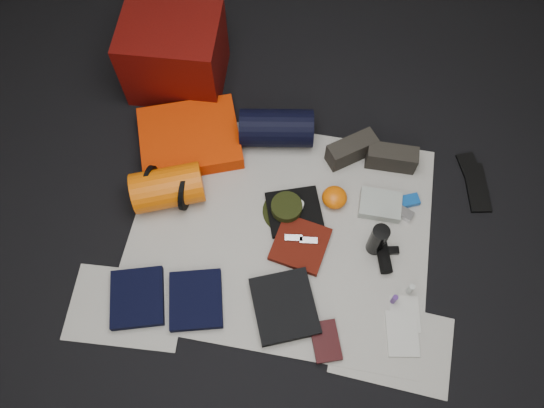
% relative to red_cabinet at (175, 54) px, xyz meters
% --- Properties ---
extents(floor, '(4.50, 4.50, 0.02)m').
position_rel_red_cabinet_xyz_m(floor, '(0.79, -0.91, -0.24)').
color(floor, black).
rests_on(floor, ground).
extents(newspaper_mat, '(1.60, 1.30, 0.01)m').
position_rel_red_cabinet_xyz_m(newspaper_mat, '(0.79, -0.91, -0.23)').
color(newspaper_mat, silver).
rests_on(newspaper_mat, floor).
extents(newspaper_sheet_front_left, '(0.61, 0.44, 0.00)m').
position_rel_red_cabinet_xyz_m(newspaper_sheet_front_left, '(0.09, -1.46, -0.23)').
color(newspaper_sheet_front_left, silver).
rests_on(newspaper_sheet_front_left, floor).
extents(newspaper_sheet_front_right, '(0.60, 0.43, 0.00)m').
position_rel_red_cabinet_xyz_m(newspaper_sheet_front_right, '(1.44, -1.41, -0.23)').
color(newspaper_sheet_front_right, silver).
rests_on(newspaper_sheet_front_right, floor).
extents(red_cabinet, '(0.59, 0.50, 0.46)m').
position_rel_red_cabinet_xyz_m(red_cabinet, '(0.00, 0.00, 0.00)').
color(red_cabinet, '#550906').
rests_on(red_cabinet, floor).
extents(sleeping_pad, '(0.69, 0.63, 0.10)m').
position_rel_red_cabinet_xyz_m(sleeping_pad, '(0.18, -0.45, -0.17)').
color(sleeping_pad, red).
rests_on(sleeping_pad, newspaper_mat).
extents(stuff_sack, '(0.43, 0.35, 0.22)m').
position_rel_red_cabinet_xyz_m(stuff_sack, '(0.16, -0.81, -0.11)').
color(stuff_sack, '#DF5903').
rests_on(stuff_sack, newspaper_mat).
extents(sack_strap_left, '(0.02, 0.22, 0.22)m').
position_rel_red_cabinet_xyz_m(sack_strap_left, '(0.06, -0.81, -0.12)').
color(sack_strap_left, black).
rests_on(sack_strap_left, newspaper_mat).
extents(sack_strap_right, '(0.02, 0.22, 0.22)m').
position_rel_red_cabinet_xyz_m(sack_strap_right, '(0.26, -0.81, -0.12)').
color(sack_strap_right, black).
rests_on(sack_strap_right, newspaper_mat).
extents(navy_duffel, '(0.45, 0.28, 0.22)m').
position_rel_red_cabinet_xyz_m(navy_duffel, '(0.67, -0.33, -0.12)').
color(navy_duffel, black).
rests_on(navy_duffel, newspaper_mat).
extents(boonie_brim, '(0.32, 0.32, 0.01)m').
position_rel_red_cabinet_xyz_m(boonie_brim, '(0.81, -0.79, -0.22)').
color(boonie_brim, black).
rests_on(boonie_brim, newspaper_mat).
extents(boonie_crown, '(0.17, 0.17, 0.07)m').
position_rel_red_cabinet_xyz_m(boonie_crown, '(0.81, -0.79, -0.18)').
color(boonie_crown, black).
rests_on(boonie_crown, boonie_brim).
extents(hiking_boot_left, '(0.29, 0.25, 0.14)m').
position_rel_red_cabinet_xyz_m(hiking_boot_left, '(1.11, -0.37, -0.15)').
color(hiking_boot_left, '#292520').
rests_on(hiking_boot_left, newspaper_mat).
extents(hiking_boot_right, '(0.28, 0.11, 0.14)m').
position_rel_red_cabinet_xyz_m(hiking_boot_right, '(1.34, -0.38, -0.16)').
color(hiking_boot_right, '#292520').
rests_on(hiking_boot_right, newspaper_mat).
extents(flip_flop_left, '(0.19, 0.29, 0.02)m').
position_rel_red_cabinet_xyz_m(flip_flop_left, '(1.81, -0.36, -0.22)').
color(flip_flop_left, black).
rests_on(flip_flop_left, floor).
extents(flip_flop_right, '(0.17, 0.32, 0.02)m').
position_rel_red_cabinet_xyz_m(flip_flop_right, '(1.84, -0.45, -0.22)').
color(flip_flop_right, black).
rests_on(flip_flop_right, floor).
extents(trousers_navy_a, '(0.34, 0.37, 0.05)m').
position_rel_red_cabinet_xyz_m(trousers_navy_a, '(0.14, -1.41, -0.20)').
color(trousers_navy_a, black).
rests_on(trousers_navy_a, newspaper_mat).
extents(trousers_navy_b, '(0.33, 0.36, 0.05)m').
position_rel_red_cabinet_xyz_m(trousers_navy_b, '(0.44, -1.37, -0.20)').
color(trousers_navy_b, black).
rests_on(trousers_navy_b, newspaper_mat).
extents(trousers_charcoal, '(0.41, 0.43, 0.05)m').
position_rel_red_cabinet_xyz_m(trousers_charcoal, '(0.89, -1.32, -0.20)').
color(trousers_charcoal, black).
rests_on(trousers_charcoal, newspaper_mat).
extents(black_tshirt, '(0.36, 0.35, 0.03)m').
position_rel_red_cabinet_xyz_m(black_tshirt, '(0.85, -0.79, -0.21)').
color(black_tshirt, black).
rests_on(black_tshirt, newspaper_mat).
extents(red_shirt, '(0.32, 0.32, 0.04)m').
position_rel_red_cabinet_xyz_m(red_shirt, '(0.91, -0.97, -0.21)').
color(red_shirt, '#521209').
rests_on(red_shirt, newspaper_mat).
extents(orange_stuff_sack, '(0.15, 0.15, 0.09)m').
position_rel_red_cabinet_xyz_m(orange_stuff_sack, '(1.06, -0.68, -0.18)').
color(orange_stuff_sack, '#DF5903').
rests_on(orange_stuff_sack, newspaper_mat).
extents(first_aid_pouch, '(0.23, 0.17, 0.06)m').
position_rel_red_cabinet_xyz_m(first_aid_pouch, '(1.31, -0.67, -0.20)').
color(first_aid_pouch, '#99A199').
rests_on(first_aid_pouch, newspaper_mat).
extents(water_bottle, '(0.11, 0.11, 0.23)m').
position_rel_red_cabinet_xyz_m(water_bottle, '(1.30, -0.91, -0.11)').
color(water_bottle, black).
rests_on(water_bottle, newspaper_mat).
extents(speaker, '(0.11, 0.18, 0.06)m').
position_rel_red_cabinet_xyz_m(speaker, '(1.36, -0.97, -0.19)').
color(speaker, black).
rests_on(speaker, newspaper_mat).
extents(compact_camera, '(0.11, 0.09, 0.04)m').
position_rel_red_cabinet_xyz_m(compact_camera, '(1.44, -0.69, -0.21)').
color(compact_camera, silver).
rests_on(compact_camera, newspaper_mat).
extents(cyan_case, '(0.12, 0.10, 0.03)m').
position_rel_red_cabinet_xyz_m(cyan_case, '(1.47, -0.61, -0.21)').
color(cyan_case, '#104C9F').
rests_on(cyan_case, newspaper_mat).
extents(toiletry_purple, '(0.03, 0.03, 0.08)m').
position_rel_red_cabinet_xyz_m(toiletry_purple, '(1.42, -1.19, -0.18)').
color(toiletry_purple, '#472474').
rests_on(toiletry_purple, newspaper_mat).
extents(toiletry_clear, '(0.03, 0.03, 0.09)m').
position_rel_red_cabinet_xyz_m(toiletry_clear, '(1.50, -1.12, -0.18)').
color(toiletry_clear, '#AEB3AF').
rests_on(toiletry_clear, newspaper_mat).
extents(paperback_book, '(0.19, 0.23, 0.03)m').
position_rel_red_cabinet_xyz_m(paperback_book, '(1.12, -1.45, -0.21)').
color(paperback_book, black).
rests_on(paperback_book, newspaper_mat).
extents(map_booklet, '(0.19, 0.25, 0.01)m').
position_rel_red_cabinet_xyz_m(map_booklet, '(1.49, -1.34, -0.22)').
color(map_booklet, beige).
rests_on(map_booklet, newspaper_mat).
extents(map_printout, '(0.17, 0.21, 0.01)m').
position_rel_red_cabinet_xyz_m(map_printout, '(1.49, -1.24, -0.22)').
color(map_printout, beige).
rests_on(map_printout, newspaper_mat).
extents(sunglasses, '(0.11, 0.06, 0.03)m').
position_rel_red_cabinet_xyz_m(sunglasses, '(1.38, -0.92, -0.21)').
color(sunglasses, black).
rests_on(sunglasses, newspaper_mat).
extents(key_cluster, '(0.08, 0.08, 0.01)m').
position_rel_red_cabinet_xyz_m(key_cluster, '(0.11, -1.39, -0.22)').
color(key_cluster, silver).
rests_on(key_cluster, newspaper_mat).
extents(tape_roll, '(0.05, 0.05, 0.04)m').
position_rel_red_cabinet_xyz_m(tape_roll, '(0.87, -0.76, -0.18)').
color(tape_roll, silver).
rests_on(tape_roll, black_tshirt).
extents(energy_bar_a, '(0.10, 0.05, 0.01)m').
position_rel_red_cabinet_xyz_m(energy_bar_a, '(0.87, -0.95, -0.18)').
color(energy_bar_a, silver).
rests_on(energy_bar_a, red_shirt).
extents(energy_bar_b, '(0.10, 0.05, 0.01)m').
position_rel_red_cabinet_xyz_m(energy_bar_b, '(0.95, -0.95, -0.18)').
color(energy_bar_b, silver).
rests_on(energy_bar_b, red_shirt).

